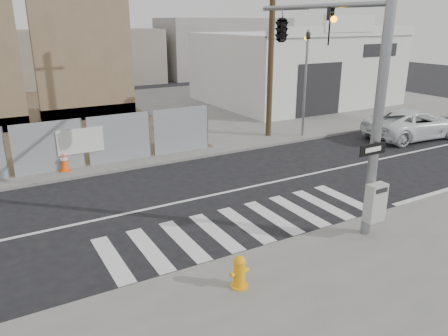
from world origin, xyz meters
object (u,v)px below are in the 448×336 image
signal_pole (310,54)px  auto_shop (294,67)px  traffic_cone_d (64,162)px  fire_hydrant (239,272)px  suv (413,124)px

signal_pole → auto_shop: bearing=52.5°
traffic_cone_d → auto_shop: bearing=24.5°
auto_shop → fire_hydrant: 24.29m
fire_hydrant → suv: bearing=15.9°
signal_pole → traffic_cone_d: bearing=131.9°
traffic_cone_d → signal_pole: bearing=-48.1°
fire_hydrant → traffic_cone_d: size_ratio=1.00×
suv → traffic_cone_d: 16.87m
signal_pole → traffic_cone_d: 10.24m
fire_hydrant → traffic_cone_d: fire_hydrant is taller
auto_shop → suv: 11.42m
auto_shop → suv: auto_shop is taller
auto_shop → fire_hydrant: (-15.91, -18.23, -2.04)m
signal_pole → suv: (10.36, 3.79, -4.05)m
auto_shop → suv: size_ratio=2.27×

